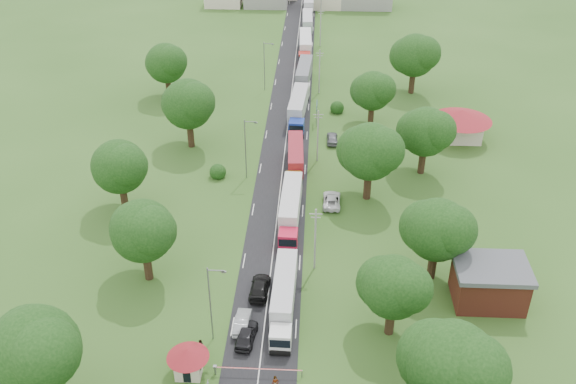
# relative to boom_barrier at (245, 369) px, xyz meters

# --- Properties ---
(ground) EXTENTS (260.00, 260.00, 0.00)m
(ground) POSITION_rel_boom_barrier_xyz_m (1.36, 25.00, -0.89)
(ground) COLOR #2A4E1A
(ground) RESTS_ON ground
(road) EXTENTS (8.00, 200.00, 0.04)m
(road) POSITION_rel_boom_barrier_xyz_m (1.36, 45.00, -0.89)
(road) COLOR black
(road) RESTS_ON ground
(boom_barrier) EXTENTS (9.22, 0.35, 1.18)m
(boom_barrier) POSITION_rel_boom_barrier_xyz_m (0.00, 0.00, 0.00)
(boom_barrier) COLOR slate
(boom_barrier) RESTS_ON ground
(guard_booth) EXTENTS (4.40, 4.40, 3.45)m
(guard_booth) POSITION_rel_boom_barrier_xyz_m (-5.84, -0.00, 1.27)
(guard_booth) COLOR beige
(guard_booth) RESTS_ON ground
(info_sign) EXTENTS (0.12, 3.10, 4.10)m
(info_sign) POSITION_rel_boom_barrier_xyz_m (6.56, 60.00, 2.11)
(info_sign) COLOR slate
(info_sign) RESTS_ON ground
(pole_1) EXTENTS (1.60, 0.24, 9.00)m
(pole_1) POSITION_rel_boom_barrier_xyz_m (6.86, 18.00, 3.79)
(pole_1) COLOR gray
(pole_1) RESTS_ON ground
(pole_2) EXTENTS (1.60, 0.24, 9.00)m
(pole_2) POSITION_rel_boom_barrier_xyz_m (6.86, 46.00, 3.79)
(pole_2) COLOR gray
(pole_2) RESTS_ON ground
(pole_3) EXTENTS (1.60, 0.24, 9.00)m
(pole_3) POSITION_rel_boom_barrier_xyz_m (6.86, 74.00, 3.79)
(pole_3) COLOR gray
(pole_3) RESTS_ON ground
(pole_4) EXTENTS (1.60, 0.24, 9.00)m
(pole_4) POSITION_rel_boom_barrier_xyz_m (6.86, 102.00, 3.79)
(pole_4) COLOR gray
(pole_4) RESTS_ON ground
(lamp_0) EXTENTS (2.03, 0.22, 10.00)m
(lamp_0) POSITION_rel_boom_barrier_xyz_m (-3.99, 5.00, 4.66)
(lamp_0) COLOR slate
(lamp_0) RESTS_ON ground
(lamp_1) EXTENTS (2.03, 0.22, 10.00)m
(lamp_1) POSITION_rel_boom_barrier_xyz_m (-3.99, 40.00, 4.66)
(lamp_1) COLOR slate
(lamp_1) RESTS_ON ground
(lamp_2) EXTENTS (2.03, 0.22, 10.00)m
(lamp_2) POSITION_rel_boom_barrier_xyz_m (-3.99, 75.00, 4.66)
(lamp_2) COLOR slate
(lamp_2) RESTS_ON ground
(tree_1) EXTENTS (9.60, 9.60, 12.05)m
(tree_1) POSITION_rel_boom_barrier_xyz_m (19.34, -4.83, 6.96)
(tree_1) COLOR #382616
(tree_1) RESTS_ON ground
(tree_2) EXTENTS (8.00, 8.00, 10.10)m
(tree_2) POSITION_rel_boom_barrier_xyz_m (15.35, 7.14, 5.70)
(tree_2) COLOR #382616
(tree_2) RESTS_ON ground
(tree_3) EXTENTS (8.80, 8.80, 11.07)m
(tree_3) POSITION_rel_boom_barrier_xyz_m (21.35, 17.16, 6.33)
(tree_3) COLOR #382616
(tree_3) RESTS_ON ground
(tree_4) EXTENTS (9.60, 9.60, 12.05)m
(tree_4) POSITION_rel_boom_barrier_xyz_m (14.34, 35.17, 6.96)
(tree_4) COLOR #382616
(tree_4) RESTS_ON ground
(tree_5) EXTENTS (8.80, 8.80, 11.07)m
(tree_5) POSITION_rel_boom_barrier_xyz_m (23.35, 43.16, 6.33)
(tree_5) COLOR #382616
(tree_5) RESTS_ON ground
(tree_6) EXTENTS (8.00, 8.00, 10.10)m
(tree_6) POSITION_rel_boom_barrier_xyz_m (16.35, 60.14, 5.70)
(tree_6) COLOR #382616
(tree_6) RESTS_ON ground
(tree_7) EXTENTS (9.60, 9.60, 12.05)m
(tree_7) POSITION_rel_boom_barrier_xyz_m (25.34, 75.17, 6.96)
(tree_7) COLOR #382616
(tree_7) RESTS_ON ground
(tree_9) EXTENTS (9.60, 9.60, 12.05)m
(tree_9) POSITION_rel_boom_barrier_xyz_m (-18.66, -4.83, 6.96)
(tree_9) COLOR #382616
(tree_9) RESTS_ON ground
(tree_10) EXTENTS (8.80, 8.80, 11.07)m
(tree_10) POSITION_rel_boom_barrier_xyz_m (-13.65, 15.16, 6.33)
(tree_10) COLOR #382616
(tree_10) RESTS_ON ground
(tree_11) EXTENTS (8.80, 8.80, 11.07)m
(tree_11) POSITION_rel_boom_barrier_xyz_m (-20.65, 30.16, 6.33)
(tree_11) COLOR #382616
(tree_11) RESTS_ON ground
(tree_12) EXTENTS (9.60, 9.60, 12.05)m
(tree_12) POSITION_rel_boom_barrier_xyz_m (-14.66, 50.17, 6.96)
(tree_12) COLOR #382616
(tree_12) RESTS_ON ground
(tree_13) EXTENTS (8.80, 8.80, 11.07)m
(tree_13) POSITION_rel_boom_barrier_xyz_m (-22.65, 70.16, 6.33)
(tree_13) COLOR #382616
(tree_13) RESTS_ON ground
(house_brick) EXTENTS (8.60, 6.60, 5.20)m
(house_brick) POSITION_rel_boom_barrier_xyz_m (27.36, 13.00, 1.76)
(house_brick) COLOR maroon
(house_brick) RESTS_ON ground
(house_cream) EXTENTS (10.08, 10.08, 5.80)m
(house_cream) POSITION_rel_boom_barrier_xyz_m (31.36, 55.00, 2.75)
(house_cream) COLOR beige
(house_cream) RESTS_ON ground
(truck_0) EXTENTS (2.64, 14.14, 3.92)m
(truck_0) POSITION_rel_boom_barrier_xyz_m (3.41, 10.00, 1.19)
(truck_0) COLOR white
(truck_0) RESTS_ON ground
(truck_1) EXTENTS (2.84, 14.91, 4.13)m
(truck_1) POSITION_rel_boom_barrier_xyz_m (3.31, 28.14, 1.30)
(truck_1) COLOR red
(truck_1) RESTS_ON ground
(truck_2) EXTENTS (2.85, 13.75, 3.80)m
(truck_2) POSITION_rel_boom_barrier_xyz_m (3.40, 42.78, 1.12)
(truck_2) COLOR gold
(truck_2) RESTS_ON ground
(truck_3) EXTENTS (3.52, 15.63, 4.32)m
(truck_3) POSITION_rel_boom_barrier_xyz_m (3.12, 61.40, 1.40)
(truck_3) COLOR navy
(truck_3) RESTS_ON ground
(truck_4) EXTENTS (3.23, 15.13, 4.18)m
(truck_4) POSITION_rel_boom_barrier_xyz_m (3.72, 77.45, 1.33)
(truck_4) COLOR silver
(truck_4) RESTS_ON ground
(truck_5) EXTENTS (3.06, 15.42, 4.26)m
(truck_5) POSITION_rel_boom_barrier_xyz_m (3.49, 95.60, 1.37)
(truck_5) COLOR #A82119
(truck_5) RESTS_ON ground
(truck_6) EXTENTS (2.78, 14.11, 3.90)m
(truck_6) POSITION_rel_boom_barrier_xyz_m (3.52, 112.82, 1.18)
(truck_6) COLOR #246130
(truck_6) RESTS_ON ground
(truck_7) EXTENTS (2.62, 14.84, 4.11)m
(truck_7) POSITION_rel_boom_barrier_xyz_m (3.50, 128.99, 1.29)
(truck_7) COLOR silver
(truck_7) RESTS_ON ground
(car_lane_front) EXTENTS (2.46, 5.02, 1.65)m
(car_lane_front) POSITION_rel_boom_barrier_xyz_m (-0.42, 5.00, -0.07)
(car_lane_front) COLOR black
(car_lane_front) RESTS_ON ground
(car_lane_mid) EXTENTS (1.80, 4.68, 1.52)m
(car_lane_mid) POSITION_rel_boom_barrier_xyz_m (-1.10, 7.00, -0.13)
(car_lane_mid) COLOR #9DA1A5
(car_lane_mid) RESTS_ON ground
(car_lane_rear) EXTENTS (2.51, 5.61, 1.60)m
(car_lane_rear) POSITION_rel_boom_barrier_xyz_m (0.36, 13.00, -0.09)
(car_lane_rear) COLOR black
(car_lane_rear) RESTS_ON ground
(car_verge_near) EXTENTS (2.64, 5.51, 1.52)m
(car_verge_near) POSITION_rel_boom_barrier_xyz_m (9.12, 32.97, -0.13)
(car_verge_near) COLOR silver
(car_verge_near) RESTS_ON ground
(car_verge_far) EXTENTS (1.89, 4.65, 1.58)m
(car_verge_far) POSITION_rel_boom_barrier_xyz_m (9.36, 52.67, -0.10)
(car_verge_far) COLOR slate
(car_verge_far) RESTS_ON ground
(pedestrian_near) EXTENTS (0.74, 0.52, 1.95)m
(pedestrian_near) POSITION_rel_boom_barrier_xyz_m (3.25, -1.88, 0.08)
(pedestrian_near) COLOR gray
(pedestrian_near) RESTS_ON ground
(pedestrian_booth) EXTENTS (0.94, 1.00, 1.63)m
(pedestrian_booth) POSITION_rel_boom_barrier_xyz_m (-5.14, 3.00, -0.08)
(pedestrian_booth) COLOR gray
(pedestrian_booth) RESTS_ON ground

